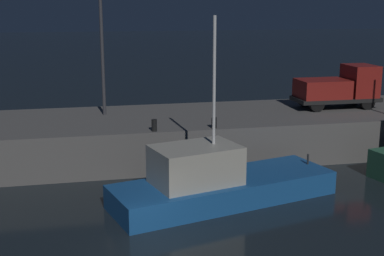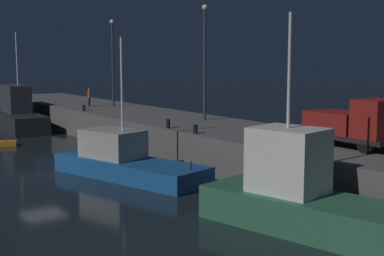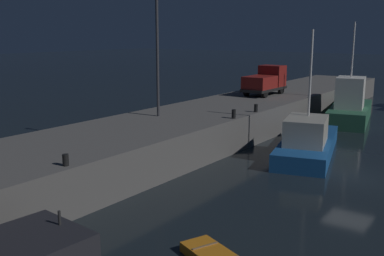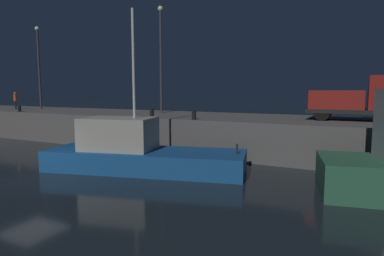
# 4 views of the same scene
# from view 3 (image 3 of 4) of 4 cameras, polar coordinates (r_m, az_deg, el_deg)

# --- Properties ---
(ground_plane) EXTENTS (320.00, 320.00, 0.00)m
(ground_plane) POSITION_cam_3_polar(r_m,az_deg,el_deg) (27.64, 19.15, -5.95)
(ground_plane) COLOR black
(pier_quay) EXTENTS (72.55, 7.78, 2.37)m
(pier_quay) POSITION_cam_3_polar(r_m,az_deg,el_deg) (32.59, -1.29, -0.49)
(pier_quay) COLOR #5B5956
(pier_quay) RESTS_ON ground
(fishing_trawler_red) EXTENTS (10.87, 5.78, 8.32)m
(fishing_trawler_red) POSITION_cam_3_polar(r_m,az_deg,el_deg) (31.62, 14.16, -1.65)
(fishing_trawler_red) COLOR #195193
(fishing_trawler_red) RESTS_ON ground
(fishing_boat_blue) EXTENTS (10.60, 5.29, 9.03)m
(fishing_boat_blue) POSITION_cam_3_polar(r_m,az_deg,el_deg) (44.59, 19.07, 2.40)
(fishing_boat_blue) COLOR #2D6647
(fishing_boat_blue) RESTS_ON ground
(lamp_post_east) EXTENTS (0.44, 0.44, 8.63)m
(lamp_post_east) POSITION_cam_3_polar(r_m,az_deg,el_deg) (31.72, -4.34, 10.41)
(lamp_post_east) COLOR #38383D
(lamp_post_east) RESTS_ON pier_quay
(utility_truck) EXTENTS (5.30, 2.22, 2.68)m
(utility_truck) POSITION_cam_3_polar(r_m,az_deg,el_deg) (43.76, 9.14, 5.79)
(utility_truck) COLOR black
(utility_truck) RESTS_ON pier_quay
(bollard_west) EXTENTS (0.28, 0.28, 0.62)m
(bollard_west) POSITION_cam_3_polar(r_m,az_deg,el_deg) (31.31, 5.21, 1.75)
(bollard_west) COLOR black
(bollard_west) RESTS_ON pier_quay
(bollard_central) EXTENTS (0.28, 0.28, 0.58)m
(bollard_central) POSITION_cam_3_polar(r_m,az_deg,el_deg) (34.06, 7.96, 2.47)
(bollard_central) COLOR black
(bollard_central) RESTS_ON pier_quay
(bollard_east) EXTENTS (0.28, 0.28, 0.52)m
(bollard_east) POSITION_cam_3_polar(r_m,az_deg,el_deg) (20.87, -15.46, -3.86)
(bollard_east) COLOR black
(bollard_east) RESTS_ON pier_quay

